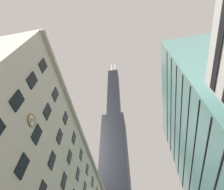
# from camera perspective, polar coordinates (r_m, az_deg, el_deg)

# --- Properties ---
(dark_skyscraper) EXTENTS (24.91, 24.91, 224.53)m
(dark_skyscraper) POSITION_cam_1_polar(r_m,az_deg,el_deg) (121.25, 0.92, -23.63)
(dark_skyscraper) COLOR black
(dark_skyscraper) RESTS_ON ground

